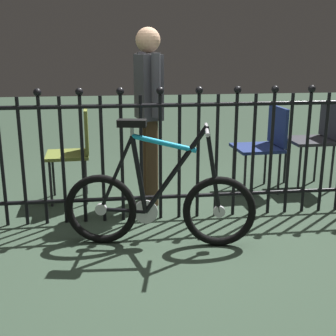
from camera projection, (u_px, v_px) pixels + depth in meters
ground_plane at (181, 246)px, 3.29m from camera, size 20.00×20.00×0.00m
iron_fence at (165, 151)px, 3.67m from camera, size 4.65×0.07×1.15m
bicycle at (159, 204)px, 3.24m from camera, size 1.38×0.41×0.93m
chair_navy at (265, 141)px, 4.42m from camera, size 0.46×0.46×0.84m
chair_charcoal at (318, 135)px, 4.51m from camera, size 0.44×0.44×0.87m
chair_olive at (76, 146)px, 4.14m from camera, size 0.41×0.40×0.87m
person_visitor at (149, 103)px, 3.95m from camera, size 0.24×0.47×1.57m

